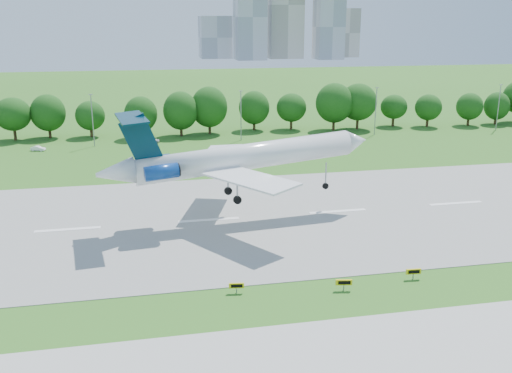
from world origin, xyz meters
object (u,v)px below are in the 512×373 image
at_px(taxi_sign_left, 236,286).
at_px(service_vehicle_a, 38,148).
at_px(airliner, 233,158).
at_px(service_vehicle_b, 152,140).

xyz_separation_m(taxi_sign_left, service_vehicle_a, (-32.32, 78.41, -0.32)).
bearing_deg(taxi_sign_left, airliner, 89.19).
xyz_separation_m(taxi_sign_left, service_vehicle_b, (-6.79, 82.53, -0.21)).
xyz_separation_m(airliner, taxi_sign_left, (-3.58, -23.60, -8.55)).
bearing_deg(taxi_sign_left, service_vehicle_b, 102.52).
bearing_deg(airliner, service_vehicle_b, 92.50).
height_order(airliner, service_vehicle_a, airliner).
bearing_deg(service_vehicle_b, airliner, -151.03).
bearing_deg(service_vehicle_a, airliner, -127.99).
height_order(taxi_sign_left, service_vehicle_a, taxi_sign_left).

